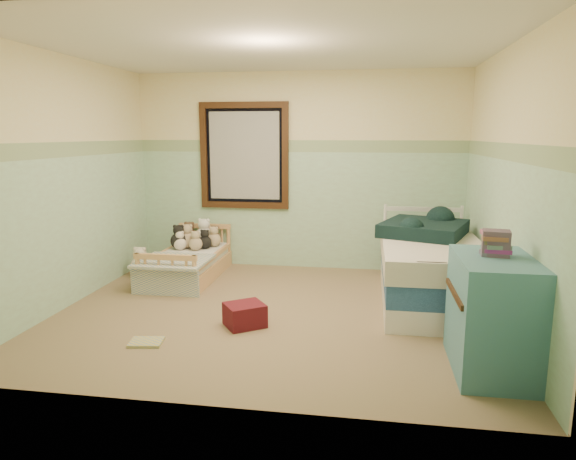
% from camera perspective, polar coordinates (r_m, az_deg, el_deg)
% --- Properties ---
extents(floor, '(4.20, 3.60, 0.02)m').
position_cam_1_polar(floor, '(5.09, -1.74, -9.26)').
color(floor, olive).
rests_on(floor, ground).
extents(ceiling, '(4.20, 3.60, 0.02)m').
position_cam_1_polar(ceiling, '(4.85, -1.92, 19.98)').
color(ceiling, silver).
rests_on(ceiling, wall_back).
extents(wall_back, '(4.20, 0.04, 2.50)m').
position_cam_1_polar(wall_back, '(6.58, 1.14, 6.53)').
color(wall_back, beige).
rests_on(wall_back, floor).
extents(wall_front, '(4.20, 0.04, 2.50)m').
position_cam_1_polar(wall_front, '(3.07, -8.16, 1.67)').
color(wall_front, beige).
rests_on(wall_front, floor).
extents(wall_left, '(0.04, 3.60, 2.50)m').
position_cam_1_polar(wall_left, '(5.60, -23.54, 4.92)').
color(wall_left, beige).
rests_on(wall_left, floor).
extents(wall_right, '(0.04, 3.60, 2.50)m').
position_cam_1_polar(wall_right, '(4.87, 23.29, 4.21)').
color(wall_right, beige).
rests_on(wall_right, floor).
extents(wainscot_mint, '(4.20, 0.01, 1.50)m').
position_cam_1_polar(wainscot_mint, '(6.62, 1.11, 2.20)').
color(wainscot_mint, '#96B796').
rests_on(wainscot_mint, floor).
extents(border_strip, '(4.20, 0.01, 0.15)m').
position_cam_1_polar(border_strip, '(6.55, 1.13, 9.36)').
color(border_strip, '#427947').
rests_on(border_strip, wall_back).
extents(window_frame, '(1.16, 0.06, 1.36)m').
position_cam_1_polar(window_frame, '(6.66, -4.94, 8.27)').
color(window_frame, '#3C200C').
rests_on(window_frame, wall_back).
extents(window_blinds, '(0.92, 0.01, 1.12)m').
position_cam_1_polar(window_blinds, '(6.67, -4.92, 8.27)').
color(window_blinds, beige).
rests_on(window_blinds, window_frame).
extents(toddler_bed_frame, '(0.71, 1.42, 0.18)m').
position_cam_1_polar(toddler_bed_frame, '(6.35, -11.10, -4.44)').
color(toddler_bed_frame, tan).
rests_on(toddler_bed_frame, floor).
extents(toddler_mattress, '(0.65, 1.36, 0.12)m').
position_cam_1_polar(toddler_mattress, '(6.31, -11.15, -3.11)').
color(toddler_mattress, silver).
rests_on(toddler_mattress, toddler_bed_frame).
extents(patchwork_quilt, '(0.77, 0.71, 0.03)m').
position_cam_1_polar(patchwork_quilt, '(5.90, -12.65, -3.40)').
color(patchwork_quilt, '#5F7EAF').
rests_on(patchwork_quilt, toddler_mattress).
extents(plush_bed_brown, '(0.20, 0.20, 0.20)m').
position_cam_1_polar(plush_bed_brown, '(6.79, -10.95, -0.74)').
color(plush_bed_brown, brown).
rests_on(plush_bed_brown, toddler_mattress).
extents(plush_bed_white, '(0.23, 0.23, 0.23)m').
position_cam_1_polar(plush_bed_white, '(6.72, -9.35, -0.67)').
color(plush_bed_white, white).
rests_on(plush_bed_white, toddler_mattress).
extents(plush_bed_tan, '(0.21, 0.21, 0.21)m').
position_cam_1_polar(plush_bed_tan, '(6.57, -11.19, -1.11)').
color(plush_bed_tan, tan).
rests_on(plush_bed_tan, toddler_mattress).
extents(plush_bed_dark, '(0.17, 0.17, 0.17)m').
position_cam_1_polar(plush_bed_dark, '(6.50, -9.28, -1.36)').
color(plush_bed_dark, black).
rests_on(plush_bed_dark, toddler_mattress).
extents(plush_floor_cream, '(0.25, 0.25, 0.25)m').
position_cam_1_polar(plush_floor_cream, '(6.53, -16.17, -3.94)').
color(plush_floor_cream, silver).
rests_on(plush_floor_cream, floor).
extents(plush_floor_tan, '(0.24, 0.24, 0.24)m').
position_cam_1_polar(plush_floor_tan, '(6.15, -15.32, -4.85)').
color(plush_floor_tan, tan).
rests_on(plush_floor_tan, floor).
extents(twin_bed_frame, '(0.94, 1.89, 0.22)m').
position_cam_1_polar(twin_bed_frame, '(5.52, 15.47, -6.73)').
color(twin_bed_frame, white).
rests_on(twin_bed_frame, floor).
extents(twin_boxspring, '(0.94, 1.89, 0.22)m').
position_cam_1_polar(twin_boxspring, '(5.46, 15.59, -4.53)').
color(twin_boxspring, navy).
rests_on(twin_boxspring, twin_bed_frame).
extents(twin_mattress, '(0.98, 1.92, 0.22)m').
position_cam_1_polar(twin_mattress, '(5.41, 15.70, -2.28)').
color(twin_mattress, silver).
rests_on(twin_mattress, twin_boxspring).
extents(teal_blanket, '(1.04, 1.07, 0.14)m').
position_cam_1_polar(teal_blanket, '(5.66, 14.95, 0.18)').
color(teal_blanket, black).
rests_on(teal_blanket, twin_mattress).
extents(dresser, '(0.54, 0.86, 0.86)m').
position_cam_1_polar(dresser, '(4.05, 21.90, -8.78)').
color(dresser, teal).
rests_on(dresser, floor).
extents(book_stack, '(0.21, 0.17, 0.19)m').
position_cam_1_polar(book_stack, '(3.98, 22.23, -1.37)').
color(book_stack, brown).
rests_on(book_stack, dresser).
extents(red_pillow, '(0.44, 0.43, 0.21)m').
position_cam_1_polar(red_pillow, '(4.72, -4.86, -9.44)').
color(red_pillow, maroon).
rests_on(red_pillow, floor).
extents(floor_book, '(0.30, 0.25, 0.02)m').
position_cam_1_polar(floor_book, '(4.52, -15.57, -12.00)').
color(floor_book, yellow).
rests_on(floor_book, floor).
extents(extra_plush_0, '(0.18, 0.18, 0.18)m').
position_cam_1_polar(extra_plush_0, '(6.61, -8.28, -1.09)').
color(extra_plush_0, tan).
rests_on(extra_plush_0, toddler_mattress).
extents(extra_plush_1, '(0.16, 0.16, 0.16)m').
position_cam_1_polar(extra_plush_1, '(6.49, -11.99, -1.49)').
color(extra_plush_1, silver).
rests_on(extra_plush_1, toddler_mattress).
extents(extra_plush_2, '(0.17, 0.17, 0.17)m').
position_cam_1_polar(extra_plush_2, '(6.43, -10.29, -1.53)').
color(extra_plush_2, tan).
rests_on(extra_plush_2, toddler_mattress).
extents(extra_plush_3, '(0.17, 0.17, 0.17)m').
position_cam_1_polar(extra_plush_3, '(6.69, -8.19, -0.96)').
color(extra_plush_3, brown).
rests_on(extra_plush_3, toddler_mattress).
extents(extra_plush_4, '(0.21, 0.21, 0.21)m').
position_cam_1_polar(extra_plush_4, '(6.53, -12.11, -1.21)').
color(extra_plush_4, black).
rests_on(extra_plush_4, toddler_mattress).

